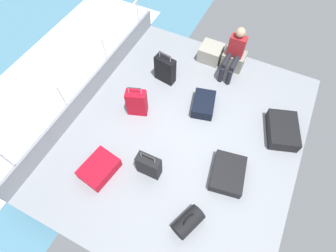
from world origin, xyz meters
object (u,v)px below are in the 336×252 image
at_px(suitcase_3, 99,169).
at_px(suitcase_6, 203,104).
at_px(suitcase_2, 228,173).
at_px(suitcase_4, 137,103).
at_px(suitcase_1, 149,166).
at_px(suitcase_0, 283,130).
at_px(suitcase_5, 165,70).
at_px(cargo_crate_0, 211,53).
at_px(cargo_crate_1, 233,60).
at_px(passenger_seated, 234,52).
at_px(duffel_bag, 188,222).

height_order(suitcase_3, suitcase_6, same).
bearing_deg(suitcase_2, suitcase_3, -155.99).
bearing_deg(suitcase_4, suitcase_3, -88.49).
bearing_deg(suitcase_1, suitcase_0, 43.47).
distance_m(suitcase_1, suitcase_5, 2.23).
distance_m(suitcase_1, suitcase_3, 0.91).
bearing_deg(cargo_crate_0, suitcase_4, -110.22).
bearing_deg(suitcase_6, cargo_crate_1, 83.96).
relative_size(cargo_crate_0, suitcase_5, 0.70).
height_order(suitcase_0, suitcase_2, suitcase_0).
xyz_separation_m(cargo_crate_1, suitcase_3, (-1.29, -3.56, -0.08)).
bearing_deg(passenger_seated, suitcase_4, -124.58).
relative_size(cargo_crate_1, suitcase_1, 0.78).
xyz_separation_m(suitcase_2, duffel_bag, (-0.30, -1.07, 0.04)).
bearing_deg(suitcase_0, suitcase_2, -116.68).
bearing_deg(suitcase_4, passenger_seated, 55.42).
xyz_separation_m(suitcase_3, suitcase_6, (1.14, 2.15, -0.00)).
height_order(suitcase_3, suitcase_4, suitcase_4).
bearing_deg(suitcase_5, duffel_bag, -56.83).
xyz_separation_m(suitcase_2, suitcase_5, (-2.02, 1.57, 0.21)).
relative_size(passenger_seated, suitcase_4, 1.43).
bearing_deg(suitcase_3, suitcase_4, 91.51).
bearing_deg(suitcase_2, suitcase_1, -157.27).
relative_size(cargo_crate_0, passenger_seated, 0.49).
relative_size(cargo_crate_0, cargo_crate_1, 1.02).
bearing_deg(suitcase_4, suitcase_1, -51.55).
distance_m(cargo_crate_1, suitcase_6, 1.43).
bearing_deg(duffel_bag, cargo_crate_0, 105.96).
bearing_deg(suitcase_3, suitcase_2, 24.01).
bearing_deg(suitcase_6, duffel_bag, -73.84).
relative_size(cargo_crate_0, suitcase_6, 0.75).
relative_size(passenger_seated, suitcase_6, 1.52).
bearing_deg(cargo_crate_1, suitcase_3, -109.85).
distance_m(suitcase_3, suitcase_5, 2.51).
relative_size(cargo_crate_0, suitcase_2, 0.66).
distance_m(passenger_seated, duffel_bag, 3.58).
bearing_deg(passenger_seated, suitcase_3, -110.83).
relative_size(suitcase_1, suitcase_4, 0.89).
distance_m(suitcase_5, suitcase_6, 1.14).
distance_m(cargo_crate_0, suitcase_0, 2.42).
relative_size(suitcase_0, suitcase_5, 1.21).
bearing_deg(cargo_crate_1, suitcase_6, -96.04).
bearing_deg(suitcase_5, cargo_crate_1, 41.25).
relative_size(passenger_seated, suitcase_2, 1.33).
distance_m(suitcase_1, suitcase_4, 1.36).
bearing_deg(passenger_seated, suitcase_5, -144.00).
height_order(suitcase_3, suitcase_5, suitcase_5).
bearing_deg(suitcase_5, suitcase_1, -70.80).
distance_m(suitcase_3, suitcase_6, 2.43).
distance_m(suitcase_4, suitcase_6, 1.38).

